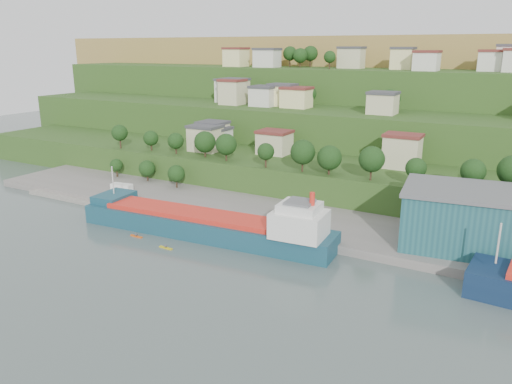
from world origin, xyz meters
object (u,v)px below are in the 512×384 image
Objects in this scene: warehouse at (479,219)px; kayak_orange at (136,236)px; caravan at (122,189)px; cargo_ship_near at (211,227)px.

warehouse is 76.49m from kayak_orange.
caravan is at bearing 140.04° from kayak_orange.
caravan is 1.84× the size of kayak_orange.
cargo_ship_near is at bearing 29.41° from kayak_orange.
cargo_ship_near is at bearing -26.67° from caravan.
warehouse is at bearing -5.57° from caravan.
caravan is (-97.24, -3.82, -5.75)m from warehouse.
cargo_ship_near is 43.96m from caravan.
caravan is 34.50m from kayak_orange.
cargo_ship_near is 17.95m from kayak_orange.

